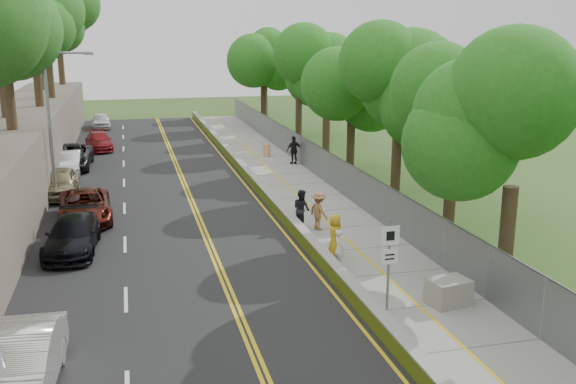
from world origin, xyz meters
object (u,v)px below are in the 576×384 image
at_px(car_1, 18,367).
at_px(painter_0, 335,235).
at_px(concrete_block, 448,292).
at_px(signpost, 389,255).
at_px(streetlight, 54,116).
at_px(construction_barrel, 267,150).
at_px(car_2, 85,206).
at_px(person_far, 294,150).

xyz_separation_m(car_1, painter_0, (10.80, 7.92, 0.08)).
bearing_deg(concrete_block, signpost, 179.14).
relative_size(streetlight, signpost, 2.58).
bearing_deg(construction_barrel, car_2, -130.40).
relative_size(car_2, person_far, 2.70).
bearing_deg(streetlight, construction_barrel, 37.27).
distance_m(car_2, person_far, 17.08).
distance_m(streetlight, car_2, 5.66).
distance_m(concrete_block, painter_0, 5.89).
relative_size(streetlight, person_far, 4.14).
xyz_separation_m(concrete_block, painter_0, (-2.17, 5.46, 0.44)).
bearing_deg(car_1, streetlight, 95.49).
bearing_deg(signpost, person_far, 82.52).
bearing_deg(person_far, painter_0, 67.64).
bearing_deg(concrete_block, car_2, 132.76).
xyz_separation_m(painter_0, person_far, (3.17, 18.56, 0.09)).
bearing_deg(signpost, car_2, 127.37).
relative_size(signpost, painter_0, 1.78).
relative_size(streetlight, car_2, 1.54).
height_order(painter_0, person_far, person_far).
relative_size(concrete_block, person_far, 0.68).
bearing_deg(car_1, construction_barrel, 70.22).
bearing_deg(signpost, car_1, -167.02).
height_order(construction_barrel, car_1, car_1).
distance_m(signpost, construction_barrel, 27.37).
bearing_deg(car_2, painter_0, -41.23).
distance_m(streetlight, concrete_block, 22.24).
xyz_separation_m(streetlight, painter_0, (11.50, -11.59, -3.72)).
relative_size(concrete_block, painter_0, 0.75).
height_order(streetlight, concrete_block, streetlight).
bearing_deg(person_far, car_2, 26.69).
bearing_deg(person_far, car_1, 49.52).
relative_size(construction_barrel, car_1, 0.18).
height_order(signpost, concrete_block, signpost).
xyz_separation_m(streetlight, concrete_block, (13.66, -17.05, -4.15)).
bearing_deg(signpost, concrete_block, -0.86).
height_order(streetlight, signpost, streetlight).
xyz_separation_m(signpost, car_2, (-10.05, 13.16, -1.20)).
xyz_separation_m(construction_barrel, painter_0, (-1.97, -21.83, 0.43)).
bearing_deg(streetlight, person_far, 25.43).
bearing_deg(concrete_block, car_1, -169.25).
distance_m(car_1, person_far, 29.94).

